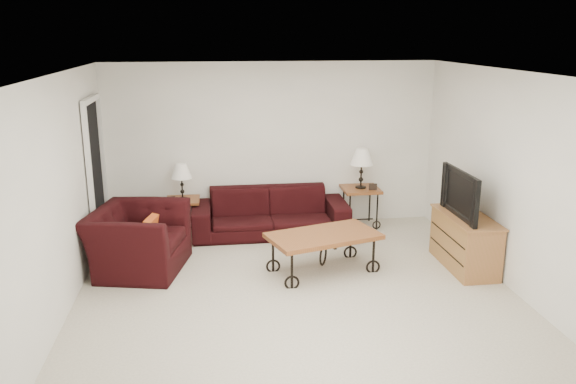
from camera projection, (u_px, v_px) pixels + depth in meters
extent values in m
plane|color=beige|center=(296.00, 290.00, 6.78)|extent=(5.00, 5.00, 0.00)
cube|color=white|center=(272.00, 145.00, 8.84)|extent=(5.00, 0.02, 2.50)
cube|color=white|center=(349.00, 278.00, 4.06)|extent=(5.00, 0.02, 2.50)
cube|color=white|center=(62.00, 195.00, 6.13)|extent=(0.02, 5.00, 2.50)
cube|color=white|center=(508.00, 180.00, 6.77)|extent=(0.02, 5.00, 2.50)
plane|color=white|center=(297.00, 72.00, 6.12)|extent=(5.00, 5.00, 0.00)
cube|color=black|center=(96.00, 178.00, 7.77)|extent=(0.08, 0.94, 2.04)
imported|color=black|center=(270.00, 212.00, 8.61)|extent=(2.29, 0.89, 0.67)
cube|color=brown|center=(184.00, 216.00, 8.64)|extent=(0.49, 0.49, 0.53)
cube|color=brown|center=(360.00, 207.00, 8.97)|extent=(0.56, 0.56, 0.61)
cube|color=black|center=(172.00, 199.00, 8.39)|extent=(0.11, 0.03, 0.09)
cube|color=black|center=(373.00, 187.00, 8.75)|extent=(0.12, 0.04, 0.10)
cube|color=brown|center=(323.00, 253.00, 7.24)|extent=(1.50, 1.09, 0.50)
imported|color=black|center=(138.00, 240.00, 7.28)|extent=(1.31, 1.43, 0.79)
cube|color=#D54B1B|center=(149.00, 231.00, 7.22)|extent=(0.17, 0.37, 0.36)
cube|color=#A6603D|center=(465.00, 242.00, 7.38)|extent=(0.47, 1.14, 0.68)
imported|color=black|center=(467.00, 193.00, 7.21)|extent=(0.13, 1.02, 0.59)
ellipsoid|color=black|center=(353.00, 226.00, 8.31)|extent=(0.41, 0.35, 0.46)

